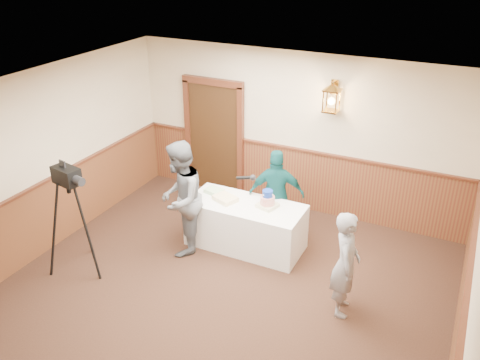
# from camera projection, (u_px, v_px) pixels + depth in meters

# --- Properties ---
(ground) EXTENTS (7.00, 7.00, 0.00)m
(ground) POSITION_uv_depth(u_px,v_px,m) (198.00, 323.00, 6.49)
(ground) COLOR #331C13
(ground) RESTS_ON ground
(room_shell) EXTENTS (6.02, 7.02, 2.81)m
(room_shell) POSITION_uv_depth(u_px,v_px,m) (208.00, 203.00, 6.21)
(room_shell) COLOR beige
(room_shell) RESTS_ON ground
(display_table) EXTENTS (1.80, 0.80, 0.75)m
(display_table) POSITION_uv_depth(u_px,v_px,m) (246.00, 225.00, 7.94)
(display_table) COLOR white
(display_table) RESTS_ON ground
(tiered_cake) EXTENTS (0.34, 0.34, 0.28)m
(tiered_cake) POSITION_uv_depth(u_px,v_px,m) (267.00, 201.00, 7.65)
(tiered_cake) COLOR beige
(tiered_cake) RESTS_ON display_table
(sheet_cake_yellow) EXTENTS (0.42, 0.37, 0.07)m
(sheet_cake_yellow) POSITION_uv_depth(u_px,v_px,m) (225.00, 199.00, 7.87)
(sheet_cake_yellow) COLOR #F8D394
(sheet_cake_yellow) RESTS_ON display_table
(sheet_cake_green) EXTENTS (0.31, 0.27, 0.06)m
(sheet_cake_green) POSITION_uv_depth(u_px,v_px,m) (214.00, 191.00, 8.11)
(sheet_cake_green) COLOR #BBECA7
(sheet_cake_green) RESTS_ON display_table
(interviewer) EXTENTS (1.61, 1.02, 1.80)m
(interviewer) POSITION_uv_depth(u_px,v_px,m) (180.00, 199.00, 7.61)
(interviewer) COLOR slate
(interviewer) RESTS_ON ground
(baker) EXTENTS (0.47, 0.60, 1.46)m
(baker) POSITION_uv_depth(u_px,v_px,m) (346.00, 264.00, 6.41)
(baker) COLOR gray
(baker) RESTS_ON ground
(assistant_p) EXTENTS (0.96, 0.65, 1.51)m
(assistant_p) POSITION_uv_depth(u_px,v_px,m) (276.00, 195.00, 8.06)
(assistant_p) COLOR #104D4E
(assistant_p) RESTS_ON ground
(tv_camera_rig) EXTENTS (0.65, 0.60, 1.65)m
(tv_camera_rig) POSITION_uv_depth(u_px,v_px,m) (75.00, 225.00, 7.24)
(tv_camera_rig) COLOR black
(tv_camera_rig) RESTS_ON ground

